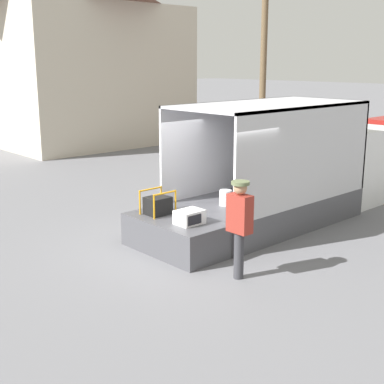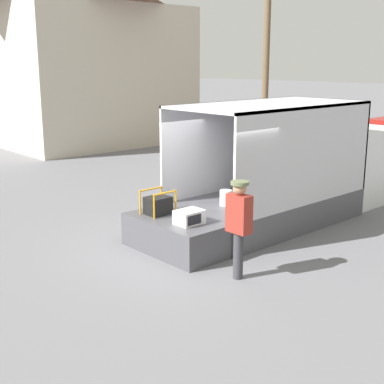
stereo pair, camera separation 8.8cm
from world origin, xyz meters
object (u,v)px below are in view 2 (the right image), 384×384
object	(u,v)px
microwave	(189,217)
portable_generator	(159,205)
worker_person	(239,219)
utility_pole	(267,35)
box_truck	(311,178)

from	to	relation	value
microwave	portable_generator	size ratio (longest dim) A/B	0.88
portable_generator	worker_person	distance (m)	2.35
portable_generator	utility_pole	size ratio (longest dim) A/B	0.06
worker_person	utility_pole	world-z (taller)	utility_pole
box_truck	utility_pole	bearing A→B (deg)	47.41
worker_person	utility_pole	distance (m)	15.32
microwave	utility_pole	xyz separation A→B (m)	(11.47, 7.94, 4.06)
box_truck	microwave	xyz separation A→B (m)	(-4.59, -0.45, -0.05)
portable_generator	utility_pole	world-z (taller)	utility_pole
box_truck	microwave	distance (m)	4.61
portable_generator	worker_person	size ratio (longest dim) A/B	0.34
microwave	utility_pole	bearing A→B (deg)	34.68
utility_pole	box_truck	bearing A→B (deg)	-132.59
box_truck	worker_person	world-z (taller)	box_truck
utility_pole	microwave	bearing A→B (deg)	-145.32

